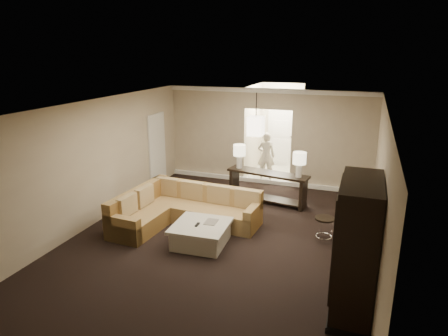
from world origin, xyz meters
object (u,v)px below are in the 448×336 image
at_px(console_table, 267,184).
at_px(armoire, 355,250).
at_px(drink_table, 325,224).
at_px(sectional_sofa, 181,210).
at_px(coffee_table, 201,234).
at_px(person, 266,153).

relative_size(console_table, armoire, 1.05).
relative_size(armoire, drink_table, 4.04).
bearing_deg(sectional_sofa, console_table, 55.79).
height_order(coffee_table, drink_table, drink_table).
bearing_deg(sectional_sofa, person, 79.28).
relative_size(sectional_sofa, armoire, 1.41).
distance_m(coffee_table, person, 4.71).
xyz_separation_m(console_table, armoire, (2.28, -3.93, 0.50)).
distance_m(console_table, armoire, 4.57).
distance_m(console_table, person, 2.02).
relative_size(sectional_sofa, drink_table, 5.69).
bearing_deg(console_table, coffee_table, -94.96).
xyz_separation_m(armoire, drink_table, (-0.64, 2.20, -0.63)).
height_order(sectional_sofa, console_table, sectional_sofa).
bearing_deg(console_table, armoire, -50.39).
distance_m(sectional_sofa, person, 4.04).
bearing_deg(person, sectional_sofa, 71.36).
relative_size(sectional_sofa, console_table, 1.34).
xyz_separation_m(sectional_sofa, console_table, (1.53, 1.96, 0.16)).
xyz_separation_m(console_table, person, (-0.52, 1.93, 0.32)).
bearing_deg(armoire, console_table, 120.11).
height_order(armoire, person, armoire).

